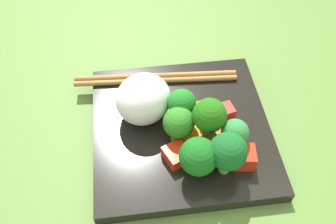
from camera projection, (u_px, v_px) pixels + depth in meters
ground_plane at (181, 138)px, 53.19cm from camera, size 110.00×110.00×2.00cm
square_plate at (181, 130)px, 51.73cm from camera, size 24.62×24.62×1.77cm
rice_mound at (143, 99)px, 49.74cm from camera, size 10.22×10.21×6.49cm
broccoli_floret_0 at (209, 117)px, 46.25cm from camera, size 4.25×4.25×7.04cm
broccoli_floret_1 at (179, 123)px, 47.34cm from camera, size 4.01×4.01×5.39cm
broccoli_floret_2 at (199, 157)px, 44.21cm from camera, size 4.63×4.63×5.72cm
broccoli_floret_3 at (235, 134)px, 46.18cm from camera, size 3.47×3.47×5.23cm
broccoli_floret_4 at (228, 152)px, 43.93cm from camera, size 4.56×4.56×6.20cm
broccoli_floret_5 at (182, 105)px, 48.62cm from camera, size 3.65×3.65×5.95cm
carrot_slice_0 at (223, 131)px, 50.05cm from camera, size 3.56×3.56×0.80cm
carrot_slice_1 at (192, 134)px, 49.94cm from camera, size 4.46×4.46×0.49cm
carrot_slice_2 at (217, 154)px, 48.01cm from camera, size 2.60×2.60×0.47cm
pepper_chunk_0 at (209, 122)px, 50.19cm from camera, size 2.65×2.82×1.96cm
pepper_chunk_1 at (244, 157)px, 46.58cm from camera, size 2.77×2.89×2.33cm
pepper_chunk_2 at (225, 112)px, 51.38cm from camera, size 2.51×2.60×1.83cm
pepper_chunk_3 at (197, 150)px, 47.36cm from camera, size 2.92×2.93×2.07cm
pepper_chunk_4 at (177, 154)px, 47.22cm from camera, size 3.91×3.95×1.66cm
chicken_piece_1 at (203, 108)px, 51.91cm from camera, size 3.33×2.72×1.69cm
chopstick_pair at (156, 78)px, 56.03cm from camera, size 23.78×2.24×0.79cm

